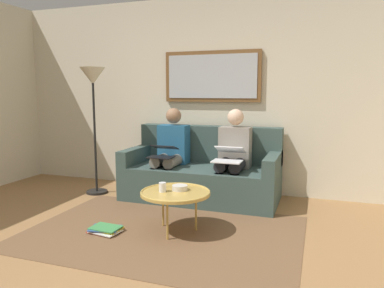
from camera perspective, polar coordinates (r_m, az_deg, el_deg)
name	(u,v)px	position (r m, az deg, el deg)	size (l,w,h in m)	color
ground_plane	(118,279)	(2.99, -11.46, -19.92)	(6.00, 5.20, 0.10)	olive
wall_rear	(214,95)	(5.05, 3.39, 7.56)	(6.00, 0.12, 2.60)	beige
area_rug	(163,232)	(3.65, -4.51, -13.48)	(2.60, 1.80, 0.01)	brown
couch	(203,174)	(4.70, 1.68, -4.61)	(1.92, 0.90, 0.90)	#384C47
framed_mirror	(212,76)	(4.96, 3.11, 10.44)	(1.31, 0.05, 0.67)	brown
coffee_table	(175,193)	(3.53, -2.60, -7.61)	(0.67, 0.67, 0.41)	tan
cup	(163,187)	(3.53, -4.60, -6.70)	(0.07, 0.07, 0.09)	silver
bowl	(180,188)	(3.57, -1.91, -6.81)	(0.15, 0.15, 0.05)	beige
person_left	(233,153)	(4.47, 6.43, -1.44)	(0.38, 0.58, 1.14)	gray
laptop_white	(229,155)	(4.25, 5.75, -1.65)	(0.33, 0.39, 0.17)	white
person_right	(171,150)	(4.72, -3.30, -0.91)	(0.38, 0.58, 1.14)	#235B84
laptop_black	(163,152)	(4.49, -4.50, -1.18)	(0.30, 0.33, 0.14)	black
magazine_stack	(105,229)	(3.73, -13.32, -12.78)	(0.33, 0.27, 0.05)	red
standing_lamp	(93,90)	(4.96, -15.11, 8.11)	(0.32, 0.32, 1.66)	black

